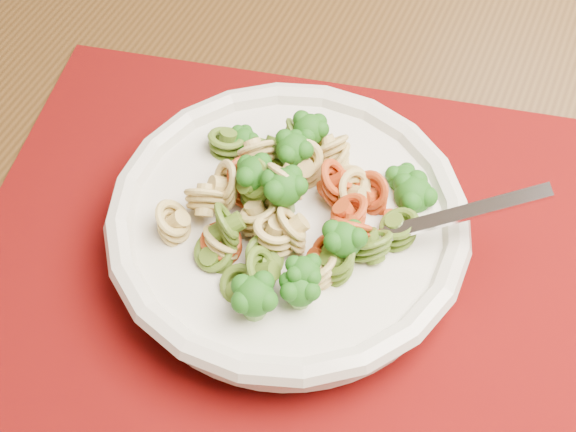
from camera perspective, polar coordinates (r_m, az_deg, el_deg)
The scene contains 5 objects.
dining_table at distance 0.72m, azimuth -2.06°, elevation -1.17°, with size 1.48×1.07×0.72m.
placemat at distance 0.58m, azimuth 1.25°, elevation -4.01°, with size 0.50×0.39×0.00m, color #650A04.
pasta_bowl at distance 0.57m, azimuth 0.00°, elevation -0.61°, with size 0.26×0.26×0.05m.
pasta_broccoli_heap at distance 0.56m, azimuth 0.00°, elevation 0.36°, with size 0.22×0.22×0.06m, color tan, non-canonical shape.
fork at distance 0.54m, azimuth 4.43°, elevation -1.94°, with size 0.19×0.02×0.01m, color silver, non-canonical shape.
Camera 1 is at (-0.15, -0.77, 1.22)m, focal length 50.00 mm.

